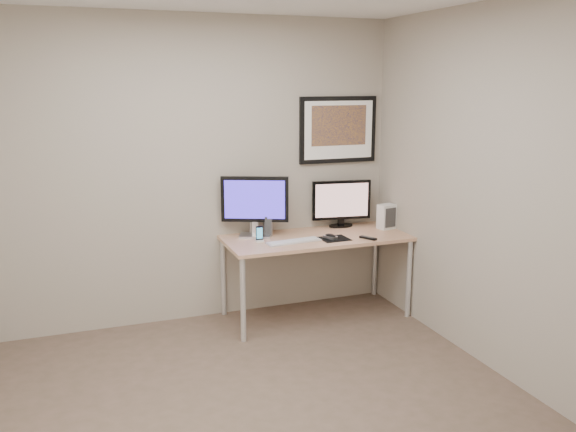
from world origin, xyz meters
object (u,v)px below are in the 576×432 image
object	(u,v)px
framed_art	(338,130)
phone_dock	(259,234)
monitor_tv	(341,202)
monitor_large	(255,204)
speaker_left	(254,224)
desk	(316,244)
speaker_right	(268,225)
fan_unit	(386,217)
keyboard	(294,241)

from	to	relation	value
framed_art	phone_dock	xyz separation A→B (m)	(-0.87, -0.33, -0.82)
framed_art	monitor_tv	world-z (taller)	framed_art
monitor_large	speaker_left	size ratio (longest dim) A/B	2.95
monitor_large	phone_dock	xyz separation A→B (m)	(-0.02, -0.17, -0.23)
desk	framed_art	size ratio (longest dim) A/B	2.13
framed_art	monitor_large	size ratio (longest dim) A/B	1.37
speaker_right	framed_art	bearing A→B (deg)	30.38
phone_dock	fan_unit	distance (m)	1.24
monitor_large	framed_art	bearing A→B (deg)	33.33
keyboard	fan_unit	distance (m)	0.99
phone_dock	keyboard	world-z (taller)	phone_dock
desk	monitor_tv	distance (m)	0.53
speaker_right	keyboard	size ratio (longest dim) A/B	0.42
framed_art	monitor_large	bearing A→B (deg)	-169.67
speaker_left	fan_unit	world-z (taller)	fan_unit
monitor_tv	fan_unit	xyz separation A→B (m)	(0.36, -0.21, -0.12)
monitor_tv	fan_unit	size ratio (longest dim) A/B	2.44
monitor_tv	keyboard	xyz separation A→B (m)	(-0.61, -0.37, -0.22)
monitor_tv	phone_dock	world-z (taller)	monitor_tv
desk	fan_unit	world-z (taller)	fan_unit
desk	keyboard	distance (m)	0.29
monitor_large	speaker_left	world-z (taller)	monitor_large
desk	monitor_large	size ratio (longest dim) A/B	2.92
monitor_large	monitor_tv	bearing A→B (deg)	28.21
monitor_tv	fan_unit	bearing A→B (deg)	-22.37
desk	phone_dock	distance (m)	0.53
framed_art	desk	bearing A→B (deg)	-136.54
speaker_right	phone_dock	distance (m)	0.20
framed_art	keyboard	world-z (taller)	framed_art
fan_unit	phone_dock	bearing A→B (deg)	171.15
desk	framed_art	world-z (taller)	framed_art
desk	speaker_left	size ratio (longest dim) A/B	8.61
desk	fan_unit	size ratio (longest dim) A/B	7.07
monitor_large	speaker_right	bearing A→B (deg)	12.43
monitor_tv	speaker_left	xyz separation A→B (m)	(-0.85, -0.01, -0.14)
speaker_left	speaker_right	size ratio (longest dim) A/B	0.93
framed_art	speaker_right	world-z (taller)	framed_art
desk	speaker_right	bearing A→B (deg)	158.11
monitor_large	phone_dock	bearing A→B (deg)	-72.79
phone_dock	keyboard	bearing A→B (deg)	-22.05
speaker_left	speaker_right	world-z (taller)	speaker_right
keyboard	desk	bearing A→B (deg)	18.27
speaker_right	keyboard	bearing A→B (deg)	-46.93
desk	monitor_tv	bearing A→B (deg)	35.37
monitor_tv	fan_unit	world-z (taller)	monitor_tv
monitor_tv	speaker_left	world-z (taller)	monitor_tv
monitor_large	speaker_left	xyz separation A→B (m)	(0.01, 0.07, -0.20)
framed_art	phone_dock	world-z (taller)	framed_art
monitor_large	speaker_left	distance (m)	0.21
speaker_right	fan_unit	world-z (taller)	fan_unit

